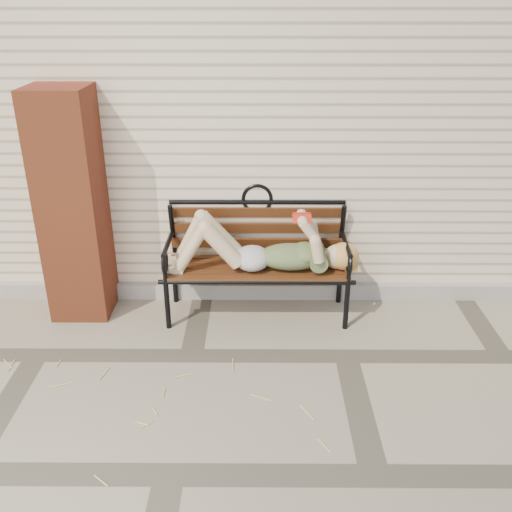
{
  "coord_description": "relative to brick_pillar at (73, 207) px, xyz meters",
  "views": [
    {
      "loc": [
        -0.71,
        -3.83,
        2.66
      ],
      "look_at": [
        -0.73,
        0.46,
        0.68
      ],
      "focal_mm": 40.0,
      "sensor_mm": 36.0,
      "label": 1
    }
  ],
  "objects": [
    {
      "name": "straw_scatter",
      "position": [
        1.02,
        -1.47,
        -0.99
      ],
      "size": [
        2.67,
        1.76,
        0.01
      ],
      "color": "#CCC063",
      "rests_on": "ground"
    },
    {
      "name": "foundation_strip",
      "position": [
        2.3,
        0.22,
        -0.93
      ],
      "size": [
        8.0,
        0.1,
        0.15
      ],
      "primitive_type": "cube",
      "color": "#AFA79E",
      "rests_on": "ground"
    },
    {
      "name": "brick_pillar",
      "position": [
        0.0,
        0.0,
        0.0
      ],
      "size": [
        0.5,
        0.5,
        2.0
      ],
      "primitive_type": "cube",
      "color": "#974122",
      "rests_on": "ground"
    },
    {
      "name": "house_wall",
      "position": [
        2.3,
        2.25,
        0.5
      ],
      "size": [
        8.0,
        4.0,
        3.0
      ],
      "primitive_type": "cube",
      "color": "beige",
      "rests_on": "ground"
    },
    {
      "name": "reading_woman",
      "position": [
        1.59,
        -0.12,
        -0.33
      ],
      "size": [
        1.65,
        0.37,
        0.52
      ],
      "color": "#0B354F",
      "rests_on": "ground"
    },
    {
      "name": "ground",
      "position": [
        2.3,
        -0.75,
        -1.0
      ],
      "size": [
        80.0,
        80.0,
        0.0
      ],
      "primitive_type": "plane",
      "color": "gray",
      "rests_on": "ground"
    },
    {
      "name": "garden_bench",
      "position": [
        1.58,
        0.02,
        -0.37
      ],
      "size": [
        1.75,
        0.69,
        1.13
      ],
      "color": "black",
      "rests_on": "ground"
    }
  ]
}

